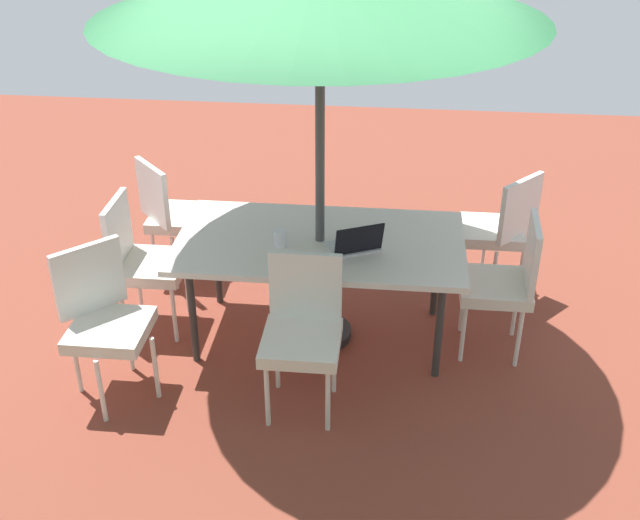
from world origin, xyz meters
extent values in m
cube|color=brown|center=(0.00, 0.00, -0.01)|extent=(10.00, 10.00, 0.02)
cube|color=silver|center=(0.00, 0.00, 0.75)|extent=(1.90, 1.03, 0.04)
cylinder|color=#333333|center=(-0.80, -0.36, 0.36)|extent=(0.05, 0.05, 0.73)
cylinder|color=#333333|center=(0.80, -0.36, 0.36)|extent=(0.05, 0.05, 0.73)
cylinder|color=#333333|center=(-0.80, 0.36, 0.36)|extent=(0.05, 0.05, 0.73)
cylinder|color=#333333|center=(0.80, 0.36, 0.36)|extent=(0.05, 0.05, 0.73)
cylinder|color=#4C4C4C|center=(0.00, 0.00, 1.25)|extent=(0.06, 0.06, 2.51)
cylinder|color=black|center=(0.00, 0.00, 0.03)|extent=(0.44, 0.44, 0.06)
cube|color=silver|center=(1.16, -0.76, 0.49)|extent=(0.46, 0.46, 0.08)
cube|color=white|center=(1.31, -0.62, 0.76)|extent=(0.33, 0.35, 0.45)
cylinder|color=white|center=(0.91, -0.75, 0.23)|extent=(0.03, 0.03, 0.45)
cylinder|color=white|center=(1.15, -1.02, 0.23)|extent=(0.03, 0.03, 0.45)
cylinder|color=white|center=(1.17, -0.51, 0.23)|extent=(0.03, 0.03, 0.45)
cylinder|color=white|center=(1.41, -0.77, 0.23)|extent=(0.03, 0.03, 0.45)
cube|color=silver|center=(1.20, 0.77, 0.49)|extent=(0.46, 0.46, 0.08)
cube|color=white|center=(1.35, 0.62, 0.76)|extent=(0.34, 0.33, 0.45)
cylinder|color=white|center=(1.20, 1.02, 0.23)|extent=(0.03, 0.03, 0.45)
cylinder|color=white|center=(0.94, 0.77, 0.23)|extent=(0.03, 0.03, 0.45)
cylinder|color=white|center=(1.45, 0.76, 0.23)|extent=(0.03, 0.03, 0.45)
cylinder|color=white|center=(1.20, 0.51, 0.23)|extent=(0.03, 0.03, 0.45)
cube|color=silver|center=(1.17, -0.01, 0.49)|extent=(0.46, 0.46, 0.08)
cube|color=white|center=(1.38, -0.01, 0.76)|extent=(0.04, 0.44, 0.45)
cylinder|color=white|center=(0.99, 0.17, 0.23)|extent=(0.03, 0.03, 0.45)
cylinder|color=white|center=(0.99, -0.19, 0.23)|extent=(0.03, 0.03, 0.45)
cylinder|color=white|center=(1.35, 0.17, 0.23)|extent=(0.03, 0.03, 0.45)
cylinder|color=white|center=(1.35, -0.19, 0.23)|extent=(0.03, 0.03, 0.45)
cube|color=silver|center=(0.03, 0.78, 0.49)|extent=(0.46, 0.46, 0.08)
cube|color=white|center=(0.03, 0.57, 0.76)|extent=(0.44, 0.05, 0.45)
cylinder|color=white|center=(0.21, 0.95, 0.23)|extent=(0.03, 0.03, 0.45)
cylinder|color=white|center=(-0.15, 0.96, 0.23)|extent=(0.03, 0.03, 0.45)
cylinder|color=white|center=(0.21, 0.59, 0.23)|extent=(0.03, 0.03, 0.45)
cylinder|color=white|center=(-0.15, 0.60, 0.23)|extent=(0.03, 0.03, 0.45)
cube|color=silver|center=(-1.16, 0.02, 0.49)|extent=(0.46, 0.46, 0.08)
cube|color=white|center=(-1.37, 0.03, 0.76)|extent=(0.06, 0.44, 0.45)
cylinder|color=white|center=(-0.99, -0.17, 0.23)|extent=(0.03, 0.03, 0.45)
cylinder|color=white|center=(-0.97, 0.19, 0.23)|extent=(0.03, 0.03, 0.45)
cylinder|color=white|center=(-1.35, -0.15, 0.23)|extent=(0.03, 0.03, 0.45)
cylinder|color=white|center=(-1.33, 0.21, 0.23)|extent=(0.03, 0.03, 0.45)
cube|color=silver|center=(-1.22, -0.78, 0.49)|extent=(0.46, 0.46, 0.08)
cube|color=white|center=(-1.37, -0.64, 0.76)|extent=(0.32, 0.35, 0.45)
cylinder|color=white|center=(-1.20, -1.04, 0.23)|extent=(0.03, 0.03, 0.45)
cylinder|color=white|center=(-0.96, -0.77, 0.23)|extent=(0.03, 0.03, 0.45)
cylinder|color=white|center=(-1.47, -0.80, 0.23)|extent=(0.03, 0.03, 0.45)
cylinder|color=white|center=(-1.23, -0.53, 0.23)|extent=(0.03, 0.03, 0.45)
cube|color=#B7B7BC|center=(-0.22, 0.09, 0.78)|extent=(0.38, 0.33, 0.02)
cube|color=black|center=(-0.27, 0.19, 0.88)|extent=(0.31, 0.18, 0.20)
cylinder|color=white|center=(0.25, 0.10, 0.82)|extent=(0.08, 0.08, 0.11)
camera|label=1|loc=(-0.47, 4.48, 3.19)|focal=43.72mm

